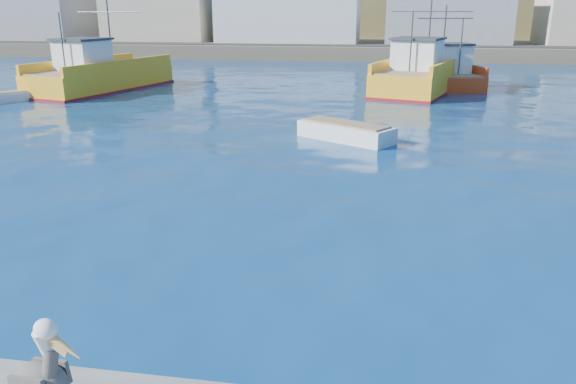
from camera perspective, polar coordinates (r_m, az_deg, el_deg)
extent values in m
plane|color=navy|center=(11.57, -4.68, -11.68)|extent=(260.00, 260.00, 0.00)
cube|color=brown|center=(81.91, 7.96, 14.41)|extent=(160.00, 30.00, 1.60)
cube|color=brown|center=(107.75, 8.58, 17.98)|extent=(180.00, 40.00, 14.00)
cube|color=#2D2D2D|center=(70.89, 7.68, 14.57)|extent=(150.00, 5.00, 0.10)
cube|color=gray|center=(91.90, -24.86, 15.74)|extent=(16.00, 10.00, 6.00)
cube|color=tan|center=(82.59, -12.78, 17.17)|extent=(14.00, 9.00, 7.00)
cube|color=silver|center=(77.76, 0.23, 17.01)|extent=(18.00, 11.00, 5.50)
cube|color=gray|center=(77.09, 15.73, 16.73)|extent=(15.00, 10.00, 6.50)
cube|color=#FBAE1D|center=(44.80, -18.28, 10.81)|extent=(6.74, 12.68, 1.57)
cube|color=#FBAE1D|center=(43.47, -16.49, 12.29)|extent=(3.00, 11.56, 0.70)
cube|color=#FBAE1D|center=(45.95, -20.24, 12.20)|extent=(3.00, 11.56, 0.70)
cube|color=maroon|center=(44.89, -18.18, 9.88)|extent=(6.87, 12.93, 0.25)
cube|color=#8C7251|center=(44.72, -18.38, 11.87)|extent=(6.31, 12.13, 0.10)
cube|color=white|center=(43.29, -20.11, 12.92)|extent=(3.44, 3.59, 2.00)
cube|color=#333338|center=(43.22, -20.27, 14.36)|extent=(3.73, 3.99, 0.15)
cylinder|color=#4C4C4C|center=(45.47, -17.67, 15.13)|extent=(0.14, 0.14, 5.00)
cylinder|color=#4C4C4C|center=(41.92, -21.95, 13.83)|extent=(0.12, 0.12, 4.00)
cylinder|color=#4C4C4C|center=(45.44, -17.86, 17.01)|extent=(5.49, 1.40, 0.08)
cube|color=#FBAE1D|center=(43.63, 13.45, 11.07)|extent=(7.82, 13.16, 1.62)
cube|color=#FBAE1D|center=(43.09, 16.22, 12.33)|extent=(3.89, 11.72, 0.70)
cube|color=#FBAE1D|center=(44.03, 10.95, 12.81)|extent=(3.89, 11.72, 0.70)
cube|color=maroon|center=(43.72, 13.37, 10.09)|extent=(7.98, 13.43, 0.25)
cube|color=#8C7251|center=(43.54, 13.53, 12.19)|extent=(7.35, 12.59, 0.10)
cube|color=white|center=(41.65, 13.00, 13.44)|extent=(3.80, 3.87, 2.00)
cube|color=#333338|center=(41.58, 13.11, 14.95)|extent=(4.12, 4.29, 0.15)
cylinder|color=#4C4C4C|center=(44.59, 14.17, 15.44)|extent=(0.15, 0.15, 5.00)
cylinder|color=#4C4C4C|center=(39.79, 12.40, 14.59)|extent=(0.13, 0.13, 4.00)
cylinder|color=#4C4C4C|center=(44.56, 14.32, 17.36)|extent=(5.77, 1.87, 0.08)
cube|color=red|center=(46.34, 15.62, 10.96)|extent=(5.35, 8.99, 1.10)
cube|color=red|center=(46.82, 17.45, 11.98)|extent=(2.44, 8.02, 0.70)
cube|color=red|center=(45.72, 13.94, 12.14)|extent=(2.44, 8.02, 0.70)
cube|color=#8C7251|center=(46.28, 15.69, 11.70)|extent=(5.01, 8.60, 0.10)
cube|color=white|center=(45.01, 16.40, 12.82)|extent=(2.71, 2.64, 2.00)
cube|color=#333338|center=(44.94, 16.52, 14.22)|extent=(2.93, 2.92, 0.15)
cylinder|color=#4C4C4C|center=(46.88, 15.56, 14.79)|extent=(0.15, 0.15, 5.00)
cylinder|color=#4C4C4C|center=(43.78, 17.14, 13.82)|extent=(0.12, 0.12, 4.00)
cylinder|color=#4C4C4C|center=(46.84, 15.72, 16.62)|extent=(4.29, 1.28, 0.08)
cube|color=silver|center=(41.41, -26.83, 8.48)|extent=(3.18, 3.59, 0.72)
cube|color=#8C7251|center=(41.36, -26.91, 9.00)|extent=(2.75, 3.15, 0.07)
cube|color=silver|center=(26.10, 5.88, 5.90)|extent=(4.69, 3.79, 0.91)
cube|color=#8C7251|center=(26.01, 5.91, 6.96)|extent=(4.12, 3.25, 0.09)
ellipsoid|color=#38332D|center=(8.54, -23.71, -17.20)|extent=(0.89, 0.64, 0.56)
cube|color=#38332D|center=(8.66, -22.83, -16.33)|extent=(0.63, 0.19, 0.41)
cube|color=#38332D|center=(8.80, -25.39, -16.81)|extent=(0.24, 0.19, 0.12)
cylinder|color=#38332D|center=(8.26, -23.00, -15.86)|extent=(0.24, 0.32, 0.44)
cylinder|color=white|center=(8.12, -23.56, -13.80)|extent=(0.23, 0.32, 0.42)
ellipsoid|color=white|center=(7.98, -23.40, -12.67)|extent=(0.37, 0.32, 0.28)
cone|color=gold|center=(7.90, -21.87, -14.26)|extent=(0.58, 0.25, 0.39)
cube|color=tan|center=(7.99, -22.39, -14.30)|extent=(0.34, 0.12, 0.25)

